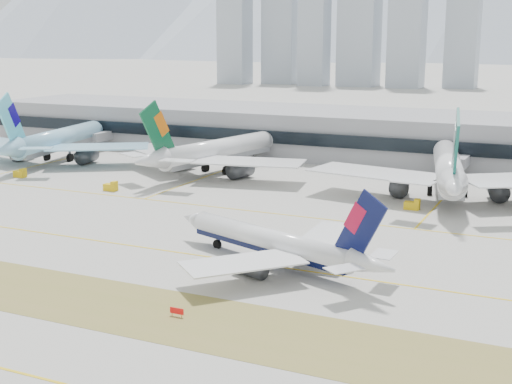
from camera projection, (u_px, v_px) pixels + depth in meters
The scene contains 11 objects.
ground at pixel (191, 245), 137.27m from camera, with size 3000.00×3000.00×0.00m, color #A8A59D.
taxiing_airliner at pixel (277, 244), 124.19m from camera, with size 48.14×40.79×16.78m.
widebody_korean at pixel (56, 141), 228.72m from camera, with size 67.12×66.51×24.31m.
widebody_eva at pixel (213, 152), 208.42m from camera, with size 64.49×64.02×23.44m.
widebody_cathay at pixel (449, 171), 177.65m from camera, with size 69.14×68.72×25.20m.
terminal at pixel (363, 134), 237.47m from camera, with size 280.00×43.10×15.00m.
hold_sign_right at pixel (177, 311), 102.10m from camera, with size 2.20×0.15×1.35m.
gse_b at pixel (111, 187), 185.83m from camera, with size 3.55×2.00×2.60m.
gse_c at pixel (413, 205), 165.67m from camera, with size 3.55×2.00×2.60m.
gse_a at pixel (20, 174), 203.68m from camera, with size 3.55×2.00×2.60m.
city_skyline at pixel (357, 24), 572.45m from camera, with size 342.00×49.80×140.00m.
Camera 1 is at (66.84, -114.42, 39.34)m, focal length 50.00 mm.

